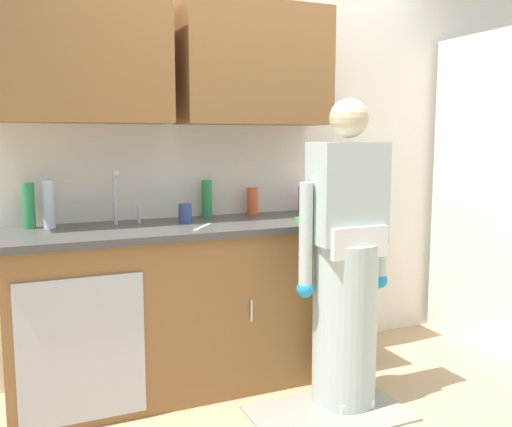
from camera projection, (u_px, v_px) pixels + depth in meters
The scene contains 16 objects.
ground_plane at pixel (330, 420), 2.88m from camera, with size 9.00×9.00×0.00m, color tan.
kitchen_wall_with_uppers at pixel (232, 129), 3.54m from camera, with size 4.80×0.44×2.70m.
closet_door_panel at pixel (493, 195), 3.69m from camera, with size 1.10×0.04×2.10m, color silver.
counter_cabinet at pixel (184, 309), 3.24m from camera, with size 1.90×0.62×0.90m.
countertop at pixel (183, 228), 3.18m from camera, with size 1.96×0.66×0.04m, color #474442.
sink at pixel (128, 230), 3.06m from camera, with size 0.50×0.36×0.35m.
person_at_sink at pixel (346, 278), 2.98m from camera, with size 0.55×0.34×1.62m.
floor_mat at pixel (329, 413), 2.94m from camera, with size 0.80×0.50×0.01m, color gray.
bottle_dish_liquid at pixel (252, 201), 3.58m from camera, with size 0.07×0.07×0.17m, color #E05933.
bottle_water_tall at pixel (207, 199), 3.46m from camera, with size 0.06×0.06×0.23m, color #2D8C4C.
bottle_cleaner_spray at pixel (49, 204), 3.03m from camera, with size 0.06×0.06×0.26m, color silver.
bottle_soap at pixel (29, 206), 3.02m from camera, with size 0.06×0.06×0.24m, color #2D8C4C.
bottle_water_short at pixel (304, 199), 3.70m from camera, with size 0.08×0.08×0.17m, color #66388C.
cup_by_sink at pixel (185, 213), 3.24m from camera, with size 0.08×0.08×0.11m, color #33478C.
knife_on_counter at pixel (202, 227), 3.06m from camera, with size 0.24×0.02×0.01m, color silver.
sponge at pixel (306, 220), 3.25m from camera, with size 0.11×0.07×0.03m, color #4CBF4C.
Camera 1 is at (-1.44, -2.34, 1.42)m, focal length 39.84 mm.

